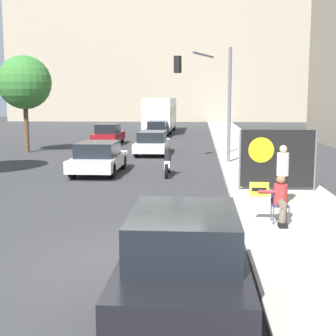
% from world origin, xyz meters
% --- Properties ---
extents(ground_plane, '(160.00, 160.00, 0.00)m').
position_xyz_m(ground_plane, '(0.00, 0.00, 0.00)').
color(ground_plane, '#38383A').
extents(sidewalk_curb, '(3.30, 90.00, 0.16)m').
position_xyz_m(sidewalk_curb, '(3.77, 15.00, 0.08)').
color(sidewalk_curb, '#B7B2A8').
rests_on(sidewalk_curb, ground_plane).
extents(building_backdrop_far, '(52.00, 12.00, 26.32)m').
position_xyz_m(building_backdrop_far, '(-2.00, 66.41, 13.16)').
color(building_backdrop_far, tan).
rests_on(building_backdrop_far, ground_plane).
extents(seated_protester, '(0.97, 0.77, 1.18)m').
position_xyz_m(seated_protester, '(3.11, 2.71, 0.79)').
color(seated_protester, '#474C56').
rests_on(seated_protester, sidewalk_curb).
extents(jogger_on_sidewalk, '(0.34, 0.34, 1.72)m').
position_xyz_m(jogger_on_sidewalk, '(3.53, 4.89, 1.04)').
color(jogger_on_sidewalk, black).
rests_on(jogger_on_sidewalk, sidewalk_curb).
extents(protest_banner, '(2.55, 0.06, 2.03)m').
position_xyz_m(protest_banner, '(3.71, 7.05, 1.23)').
color(protest_banner, slate).
rests_on(protest_banner, sidewalk_curb).
extents(traffic_light_pole, '(2.83, 2.60, 5.49)m').
position_xyz_m(traffic_light_pole, '(1.55, 14.65, 3.87)').
color(traffic_light_pole, slate).
rests_on(traffic_light_pole, sidewalk_curb).
extents(parked_car_curbside, '(1.90, 4.27, 1.47)m').
position_xyz_m(parked_car_curbside, '(0.93, -1.54, 0.73)').
color(parked_car_curbside, black).
rests_on(parked_car_curbside, ground_plane).
extents(car_on_road_nearest, '(1.86, 4.37, 1.38)m').
position_xyz_m(car_on_road_nearest, '(-3.24, 11.23, 0.70)').
color(car_on_road_nearest, silver).
rests_on(car_on_road_nearest, ground_plane).
extents(car_on_road_midblock, '(1.77, 4.80, 1.35)m').
position_xyz_m(car_on_road_midblock, '(-1.66, 18.67, 0.69)').
color(car_on_road_midblock, white).
rests_on(car_on_road_midblock, ground_plane).
extents(car_on_road_distant, '(1.71, 4.27, 1.49)m').
position_xyz_m(car_on_road_distant, '(-5.43, 24.45, 0.74)').
color(car_on_road_distant, maroon).
rests_on(car_on_road_distant, ground_plane).
extents(car_on_road_far_lane, '(1.72, 4.76, 1.40)m').
position_xyz_m(car_on_road_far_lane, '(-2.52, 31.23, 0.70)').
color(car_on_road_far_lane, black).
rests_on(car_on_road_far_lane, ground_plane).
extents(city_bus_on_road, '(2.59, 10.37, 3.36)m').
position_xyz_m(city_bus_on_road, '(-2.80, 37.60, 1.93)').
color(city_bus_on_road, silver).
rests_on(city_bus_on_road, ground_plane).
extents(motorcycle_on_road, '(0.28, 2.14, 1.19)m').
position_xyz_m(motorcycle_on_road, '(-0.21, 10.82, 0.52)').
color(motorcycle_on_road, white).
rests_on(motorcycle_on_road, ground_plane).
extents(street_tree_midblock, '(3.19, 3.19, 5.80)m').
position_xyz_m(street_tree_midblock, '(-9.38, 19.09, 4.19)').
color(street_tree_midblock, brown).
rests_on(street_tree_midblock, ground_plane).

